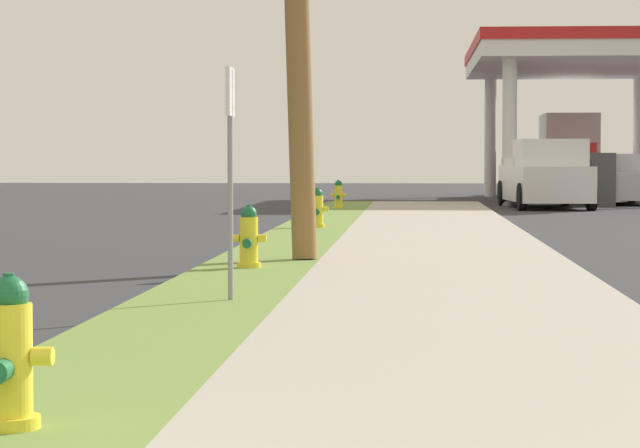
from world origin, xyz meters
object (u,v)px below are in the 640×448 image
object	(u,v)px
fire_hydrant_nearest	(9,361)
truck_white_on_apron	(545,176)
truck_red_at_far_bay	(569,174)
fire_hydrant_second	(249,240)
fire_hydrant_fourth	(338,196)
street_sign_post	(230,134)
car_silver_by_near_pump	(613,181)
truck_black_at_forecourt	(567,157)
fire_hydrant_third	(317,210)

from	to	relation	value
fire_hydrant_nearest	truck_white_on_apron	xyz separation A→B (m)	(5.73, 34.67, 0.47)
truck_white_on_apron	truck_red_at_far_bay	size ratio (longest dim) A/B	1.01
fire_hydrant_nearest	fire_hydrant_second	xyz separation A→B (m)	(-0.02, 10.16, 0.00)
fire_hydrant_fourth	street_sign_post	size ratio (longest dim) A/B	0.35
fire_hydrant_nearest	truck_white_on_apron	size ratio (longest dim) A/B	0.14
truck_white_on_apron	car_silver_by_near_pump	bearing A→B (deg)	57.23
fire_hydrant_fourth	truck_black_at_forecourt	distance (m)	19.59
fire_hydrant_fourth	truck_red_at_far_bay	bearing A→B (deg)	57.05
fire_hydrant_second	truck_red_at_far_bay	xyz separation A→B (m)	(7.18, 31.51, 0.47)
fire_hydrant_nearest	truck_red_at_far_bay	xyz separation A→B (m)	(7.16, 41.66, 0.47)
fire_hydrant_nearest	fire_hydrant_second	distance (m)	10.16
truck_black_at_forecourt	truck_red_at_far_bay	world-z (taller)	truck_black_at_forecourt
fire_hydrant_third	truck_black_at_forecourt	xyz separation A→B (m)	(7.70, 28.31, 1.04)
street_sign_post	truck_black_at_forecourt	bearing A→B (deg)	79.84
fire_hydrant_third	car_silver_by_near_pump	size ratio (longest dim) A/B	0.17
street_sign_post	truck_black_at_forecourt	xyz separation A→B (m)	(7.57, 42.25, -0.15)
truck_white_on_apron	fire_hydrant_third	bearing A→B (deg)	-111.18
car_silver_by_near_pump	fire_hydrant_fourth	bearing A→B (deg)	-136.06
fire_hydrant_nearest	truck_white_on_apron	world-z (taller)	truck_white_on_apron
car_silver_by_near_pump	fire_hydrant_second	bearing A→B (deg)	-106.17
fire_hydrant_second	truck_black_at_forecourt	world-z (taller)	truck_black_at_forecourt
truck_black_at_forecourt	car_silver_by_near_pump	bearing A→B (deg)	-87.86
fire_hydrant_fourth	street_sign_post	world-z (taller)	street_sign_post
fire_hydrant_second	street_sign_post	xyz separation A→B (m)	(0.28, -3.89, 1.19)
fire_hydrant_second	car_silver_by_near_pump	bearing A→B (deg)	73.83
fire_hydrant_third	truck_white_on_apron	distance (m)	15.52
fire_hydrant_second	truck_white_on_apron	size ratio (longest dim) A/B	0.14
truck_red_at_far_bay	truck_black_at_forecourt	bearing A→B (deg)	84.41
fire_hydrant_fourth	truck_red_at_far_bay	world-z (taller)	truck_red_at_far_bay
truck_white_on_apron	truck_red_at_far_bay	distance (m)	7.13
fire_hydrant_third	truck_black_at_forecourt	bearing A→B (deg)	74.78
fire_hydrant_third	street_sign_post	distance (m)	13.99
fire_hydrant_third	fire_hydrant_fourth	size ratio (longest dim) A/B	1.00
fire_hydrant_third	car_silver_by_near_pump	bearing A→B (deg)	66.19
fire_hydrant_second	truck_black_at_forecourt	bearing A→B (deg)	78.44
fire_hydrant_fourth	truck_red_at_far_bay	size ratio (longest dim) A/B	0.14
street_sign_post	truck_red_at_far_bay	bearing A→B (deg)	78.97
truck_black_at_forecourt	truck_white_on_apron	xyz separation A→B (m)	(-2.10, -13.84, -0.57)
fire_hydrant_second	fire_hydrant_fourth	world-z (taller)	same
truck_red_at_far_bay	fire_hydrant_third	bearing A→B (deg)	-108.15
fire_hydrant_nearest	car_silver_by_near_pump	size ratio (longest dim) A/B	0.17
street_sign_post	truck_white_on_apron	xyz separation A→B (m)	(5.47, 28.40, -0.72)
fire_hydrant_third	car_silver_by_near_pump	distance (m)	20.01
fire_hydrant_nearest	street_sign_post	world-z (taller)	street_sign_post
street_sign_post	truck_red_at_far_bay	size ratio (longest dim) A/B	0.39
car_silver_by_near_pump	truck_white_on_apron	world-z (taller)	truck_white_on_apron
fire_hydrant_nearest	fire_hydrant_third	bearing A→B (deg)	89.65
fire_hydrant_second	truck_red_at_far_bay	distance (m)	32.32
fire_hydrant_fourth	car_silver_by_near_pump	distance (m)	11.42
truck_white_on_apron	truck_red_at_far_bay	world-z (taller)	same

